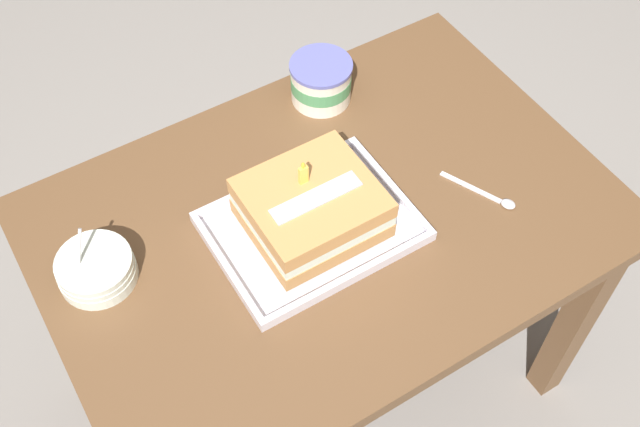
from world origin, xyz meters
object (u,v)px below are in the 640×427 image
(birthday_cake, at_px, (312,208))
(serving_spoon_near_tray, at_px, (495,198))
(foil_tray, at_px, (312,228))
(bowl_stack, at_px, (96,269))
(ice_cream_tub, at_px, (321,81))

(birthday_cake, relative_size, serving_spoon_near_tray, 1.51)
(serving_spoon_near_tray, bearing_deg, birthday_cake, 160.17)
(foil_tray, bearing_deg, bowl_stack, 163.55)
(birthday_cake, height_order, ice_cream_tub, birthday_cake)
(ice_cream_tub, bearing_deg, bowl_stack, -162.93)
(bowl_stack, bearing_deg, ice_cream_tub, 17.07)
(birthday_cake, xyz_separation_m, serving_spoon_near_tray, (0.34, -0.12, -0.07))
(foil_tray, bearing_deg, serving_spoon_near_tray, -19.84)
(foil_tray, height_order, bowl_stack, bowl_stack)
(birthday_cake, distance_m, serving_spoon_near_tray, 0.36)
(serving_spoon_near_tray, bearing_deg, foil_tray, 160.16)
(bowl_stack, relative_size, ice_cream_tub, 1.07)
(birthday_cake, distance_m, bowl_stack, 0.39)
(ice_cream_tub, height_order, serving_spoon_near_tray, ice_cream_tub)
(foil_tray, height_order, birthday_cake, birthday_cake)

